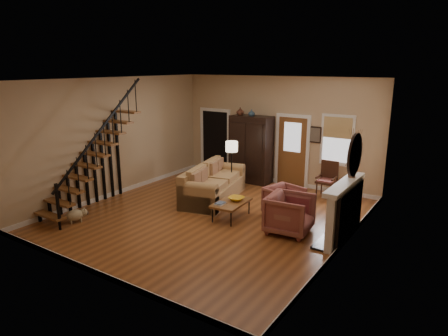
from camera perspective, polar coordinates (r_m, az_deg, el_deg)
The scene contains 15 objects.
room at distance 11.16m, azimuth 1.66°, elevation 3.60°, with size 7.00×7.33×3.30m.
staircase at distance 10.46m, azimuth -18.64°, elevation 2.62°, with size 0.94×2.80×3.20m, color brown, non-canonical shape.
fireplace at distance 8.84m, azimuth 17.05°, elevation -5.18°, with size 0.33×1.95×2.30m.
armoire at distance 12.56m, azimuth 3.89°, elevation 2.70°, with size 1.30×0.60×2.10m, color black, non-canonical shape.
vase_a at distance 12.47m, azimuth 2.34°, elevation 8.09°, with size 0.24×0.24×0.25m, color #4C2619.
vase_b at distance 12.27m, azimuth 3.95°, elevation 7.88°, with size 0.20×0.20×0.21m, color #334C60.
sofa at distance 10.98m, azimuth -1.49°, elevation -2.23°, with size 1.05×2.44×0.91m, color #A87E4C, non-canonical shape.
coffee_table at distance 9.74m, azimuth 1.04°, elevation -6.00°, with size 0.63×1.08×0.41m, color brown, non-canonical shape.
bowl at distance 9.75m, azimuth 1.77°, elevation -4.41°, with size 0.37×0.37×0.09m, color gold.
books at distance 9.49m, azimuth -0.55°, elevation -5.08°, with size 0.20×0.27×0.05m, color beige, non-canonical shape.
armchair_left at distance 8.97m, azimuth 9.38°, elevation -6.49°, with size 0.93×0.96×0.87m, color maroon.
armchair_right at distance 9.95m, azimuth 8.58°, elevation -4.71°, with size 0.79×0.81×0.74m, color maroon.
floor_lamp at distance 11.45m, azimuth 1.09°, elevation 0.07°, with size 0.35×0.35×1.52m, color black, non-canonical shape.
side_chair at distance 11.50m, azimuth 14.44°, elevation -1.63°, with size 0.54×0.54×1.02m, color #391F12, non-canonical shape.
dog at distance 10.11m, azimuth -20.52°, elevation -6.43°, with size 0.27×0.45×0.33m, color tan, non-canonical shape.
Camera 1 is at (5.36, -7.55, 3.63)m, focal length 32.00 mm.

